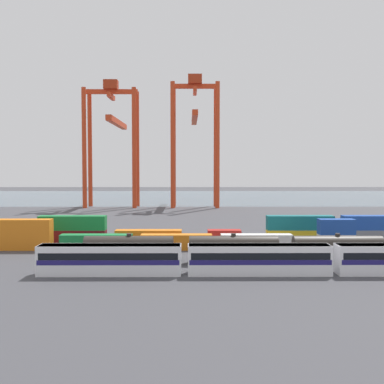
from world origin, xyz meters
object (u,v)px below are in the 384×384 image
Objects in this scene: freight_tank_row at (233,249)px; shipping_container_5 at (336,242)px; shipping_container_2 at (96,242)px; gantry_crane_central at (195,128)px; shipping_container_8 at (73,237)px; shipping_container_10 at (149,237)px; passenger_train at (259,258)px; gantry_crane_west at (113,131)px.

freight_tank_row is 7.18× the size of shipping_container_5.
gantry_crane_central is at bearing 78.73° from shipping_container_2.
shipping_container_8 is at bearing 172.96° from shipping_container_5.
shipping_container_10 is at bearing -96.43° from gantry_crane_central.
shipping_container_8 is at bearing 148.07° from freight_tank_row.
passenger_train is at bearing -36.78° from shipping_container_2.
passenger_train reaches higher than shipping_container_5.
passenger_train is 4.76× the size of shipping_container_8.
gantry_crane_central is at bearing 83.57° from shipping_container_10.
shipping_container_5 is 0.50× the size of shipping_container_10.
shipping_container_8 is (-46.37, 5.72, 0.00)m from shipping_container_5.
shipping_container_10 is at bearing 128.80° from freight_tank_row.
passenger_train is at bearing -130.55° from shipping_container_5.
shipping_container_8 is 0.26× the size of gantry_crane_central.
freight_tank_row is 0.98× the size of gantry_crane_west.
passenger_train is 29.50m from shipping_container_10.
gantry_crane_central reaches higher than freight_tank_row.
shipping_container_10 is 90.38m from gantry_crane_west.
gantry_crane_west reaches higher than shipping_container_10.
shipping_container_2 is at bearing 180.00° from shipping_container_5.
gantry_crane_west is 0.96× the size of gantry_crane_central.
shipping_container_2 is 1.00× the size of shipping_container_8.
shipping_container_2 is (-24.97, 18.67, -0.84)m from passenger_train.
shipping_container_10 is at bearing 124.18° from passenger_train.
gantry_crane_west reaches higher than passenger_train.
gantry_crane_west is (-19.88, 84.37, 25.58)m from shipping_container_10.
gantry_crane_central is (9.46, 83.89, 26.62)m from shipping_container_10.
shipping_container_5 is 0.14× the size of gantry_crane_west.
passenger_train reaches higher than shipping_container_8.
gantry_crane_central reaches higher than shipping_container_2.
gantry_crane_west is at bearing 179.06° from gantry_crane_central.
freight_tank_row reaches higher than shipping_container_10.
shipping_container_2 is 0.26× the size of gantry_crane_central.
freight_tank_row is at bearing -31.93° from shipping_container_8.
shipping_container_10 is 0.26× the size of gantry_crane_central.
gantry_crane_central is (23.28, 83.89, 26.62)m from shipping_container_8.
shipping_container_5 is 0.50× the size of shipping_container_8.
shipping_container_8 is 88.37m from gantry_crane_west.
shipping_container_8 is 91.04m from gantry_crane_central.
gantry_crane_west reaches higher than shipping_container_5.
gantry_crane_west is at bearing 120.19° from shipping_container_5.
shipping_container_5 is at bearing 31.76° from freight_tank_row.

